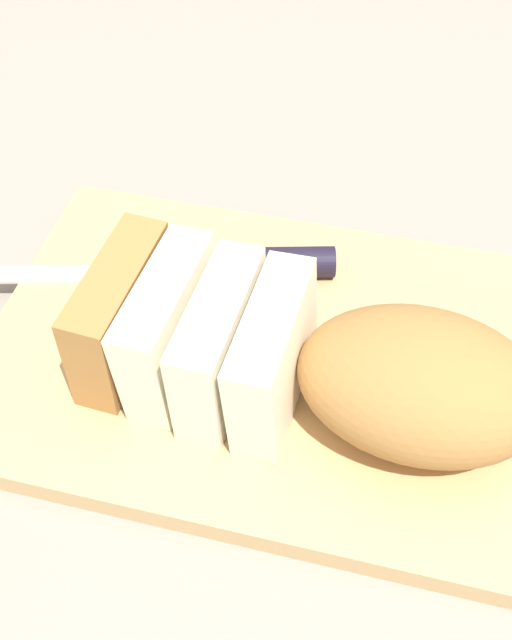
% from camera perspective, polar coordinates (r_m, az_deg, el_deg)
% --- Properties ---
extents(ground_plane, '(3.00, 3.00, 0.00)m').
position_cam_1_polar(ground_plane, '(0.54, -0.00, -3.36)').
color(ground_plane, gray).
extents(cutting_board, '(0.40, 0.29, 0.02)m').
position_cam_1_polar(cutting_board, '(0.54, -0.00, -2.74)').
color(cutting_board, tan).
rests_on(cutting_board, ground_plane).
extents(bread_loaf, '(0.30, 0.13, 0.08)m').
position_cam_1_polar(bread_loaf, '(0.47, 4.77, -3.21)').
color(bread_loaf, '#A8753D').
rests_on(bread_loaf, cutting_board).
extents(bread_knife, '(0.28, 0.08, 0.02)m').
position_cam_1_polar(bread_knife, '(0.57, -0.38, 4.30)').
color(bread_knife, silver).
rests_on(bread_knife, cutting_board).
extents(crumb_near_knife, '(0.01, 0.01, 0.01)m').
position_cam_1_polar(crumb_near_knife, '(0.50, -2.18, -4.91)').
color(crumb_near_knife, '#996633').
rests_on(crumb_near_knife, cutting_board).
extents(crumb_near_loaf, '(0.01, 0.01, 0.01)m').
position_cam_1_polar(crumb_near_loaf, '(0.55, -6.72, 0.31)').
color(crumb_near_loaf, '#996633').
rests_on(crumb_near_loaf, cutting_board).
extents(crumb_stray_left, '(0.01, 0.01, 0.01)m').
position_cam_1_polar(crumb_stray_left, '(0.49, 2.04, -7.62)').
color(crumb_stray_left, '#996633').
rests_on(crumb_stray_left, cutting_board).
extents(crumb_stray_right, '(0.00, 0.00, 0.00)m').
position_cam_1_polar(crumb_stray_right, '(0.54, -4.24, -0.26)').
color(crumb_stray_right, '#996633').
rests_on(crumb_stray_right, cutting_board).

